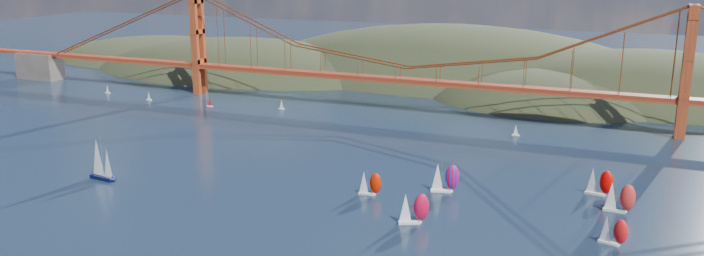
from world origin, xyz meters
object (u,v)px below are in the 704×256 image
object	(u,v)px
racer_4	(619,197)
racer_0	(369,183)
racer_3	(599,182)
racer_rwb	(445,177)
racer_1	(413,208)
sloop_navy	(100,160)
racer_2	(613,230)

from	to	relation	value
racer_4	racer_0	bearing A→B (deg)	-167.18
racer_3	racer_rwb	size ratio (longest dim) A/B	0.92
racer_1	racer_4	world-z (taller)	racer_4
sloop_navy	racer_2	size ratio (longest dim) A/B	1.82
racer_2	racer_rwb	size ratio (longest dim) A/B	0.82
racer_1	sloop_navy	bearing A→B (deg)	155.47
racer_2	racer_3	world-z (taller)	racer_3
racer_1	racer_2	world-z (taller)	racer_1
racer_2	racer_rwb	distance (m)	56.79
sloop_navy	racer_4	distance (m)	167.07
racer_3	racer_2	bearing A→B (deg)	-70.16
sloop_navy	racer_rwb	bearing A→B (deg)	23.41
racer_0	racer_rwb	xyz separation A→B (m)	(21.12, 12.15, 0.93)
racer_0	racer_4	size ratio (longest dim) A/B	0.84
sloop_navy	racer_1	size ratio (longest dim) A/B	1.55
racer_2	racer_4	bearing A→B (deg)	105.25
sloop_navy	racer_1	bearing A→B (deg)	8.58
racer_4	racer_rwb	size ratio (longest dim) A/B	0.97
racer_0	racer_rwb	world-z (taller)	racer_rwb
sloop_navy	racer_4	bearing A→B (deg)	19.24
racer_2	racer_4	size ratio (longest dim) A/B	0.85
racer_rwb	racer_1	bearing A→B (deg)	-104.67
sloop_navy	racer_0	world-z (taller)	sloop_navy
racer_1	racer_3	bearing A→B (deg)	18.19
sloop_navy	racer_2	xyz separation A→B (m)	(162.77, 10.03, -2.83)
racer_3	racer_1	bearing A→B (deg)	-124.52
racer_0	racer_3	distance (m)	72.72
sloop_navy	racer_3	size ratio (longest dim) A/B	1.61
sloop_navy	racer_rwb	world-z (taller)	sloop_navy
sloop_navy	racer_rwb	xyz separation A→B (m)	(110.84, 33.00, -1.92)
sloop_navy	racer_0	distance (m)	92.16
racer_0	racer_1	bearing A→B (deg)	-46.87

